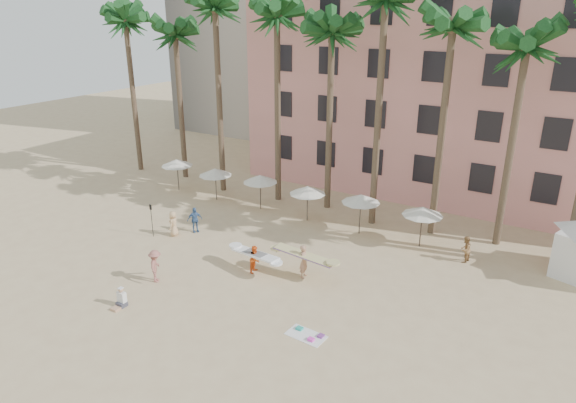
# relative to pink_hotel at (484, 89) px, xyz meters

# --- Properties ---
(ground) EXTENTS (120.00, 120.00, 0.00)m
(ground) POSITION_rel_pink_hotel_xyz_m (-7.00, -26.00, -8.00)
(ground) COLOR #D1B789
(ground) RESTS_ON ground
(pink_hotel) EXTENTS (35.00, 14.00, 16.00)m
(pink_hotel) POSITION_rel_pink_hotel_xyz_m (0.00, 0.00, 0.00)
(pink_hotel) COLOR pink
(pink_hotel) RESTS_ON ground
(palm_row) EXTENTS (44.40, 5.40, 16.30)m
(palm_row) POSITION_rel_pink_hotel_xyz_m (-6.49, -11.00, 4.97)
(palm_row) COLOR brown
(palm_row) RESTS_ON ground
(umbrella_row) EXTENTS (22.50, 2.70, 2.73)m
(umbrella_row) POSITION_rel_pink_hotel_xyz_m (-10.00, -13.50, -5.67)
(umbrella_row) COLOR #332B23
(umbrella_row) RESTS_ON ground
(beach_towel) EXTENTS (1.87, 1.12, 0.14)m
(beach_towel) POSITION_rel_pink_hotel_xyz_m (-1.34, -25.19, -7.97)
(beach_towel) COLOR white
(beach_towel) RESTS_ON ground
(carrier_yellow) EXTENTS (3.50, 0.82, 1.91)m
(carrier_yellow) POSITION_rel_pink_hotel_xyz_m (-4.19, -20.56, -6.93)
(carrier_yellow) COLOR tan
(carrier_yellow) RESTS_ON ground
(carrier_white) EXTENTS (3.26, 1.31, 1.59)m
(carrier_white) POSITION_rel_pink_hotel_xyz_m (-6.82, -21.48, -7.13)
(carrier_white) COLOR #F95E1A
(carrier_white) RESTS_ON ground
(beachgoers) EXTENTS (17.79, 12.20, 1.84)m
(beachgoers) POSITION_rel_pink_hotel_xyz_m (-9.18, -20.77, -7.13)
(beachgoers) COLOR tan
(beachgoers) RESTS_ON ground
(paddle) EXTENTS (0.18, 0.04, 2.23)m
(paddle) POSITION_rel_pink_hotel_xyz_m (-15.20, -21.08, -6.59)
(paddle) COLOR black
(paddle) RESTS_ON ground
(seated_man) EXTENTS (0.45, 0.79, 1.02)m
(seated_man) POSITION_rel_pink_hotel_xyz_m (-10.44, -27.94, -7.65)
(seated_man) COLOR #3F3F4C
(seated_man) RESTS_ON ground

